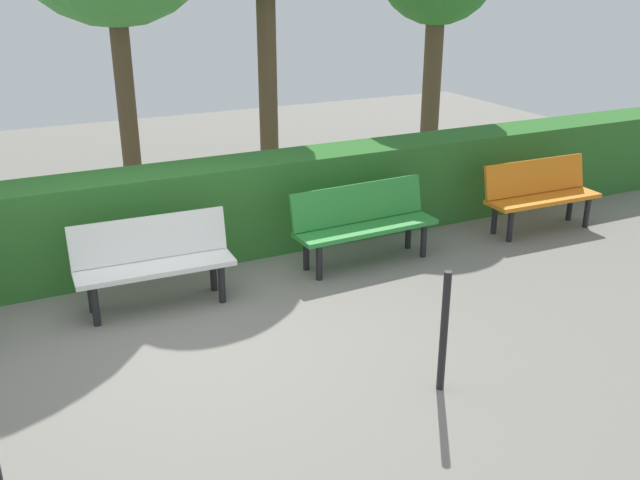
% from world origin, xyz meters
% --- Properties ---
extents(ground_plane, '(19.66, 19.66, 0.00)m').
position_xyz_m(ground_plane, '(0.00, 0.00, 0.00)').
color(ground_plane, gray).
extents(bench_orange, '(1.51, 0.51, 0.86)m').
position_xyz_m(bench_orange, '(-4.73, -0.79, 0.48)').
color(bench_orange, orange).
rests_on(bench_orange, ground_plane).
extents(bench_green, '(1.65, 0.52, 0.86)m').
position_xyz_m(bench_green, '(-2.26, -0.84, 0.48)').
color(bench_green, '#2D8C38').
rests_on(bench_green, ground_plane).
extents(bench_white, '(1.51, 0.51, 0.86)m').
position_xyz_m(bench_white, '(0.08, -0.78, 0.48)').
color(bench_white, white).
rests_on(bench_white, ground_plane).
extents(hedge_row, '(15.66, 0.67, 1.07)m').
position_xyz_m(hedge_row, '(-1.12, -1.72, 0.54)').
color(hedge_row, '#2D6B28').
rests_on(hedge_row, ground_plane).
extents(railing_post_mid, '(0.06, 0.06, 1.00)m').
position_xyz_m(railing_post_mid, '(-1.55, 1.67, 0.50)').
color(railing_post_mid, black).
rests_on(railing_post_mid, ground_plane).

